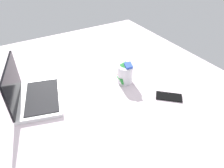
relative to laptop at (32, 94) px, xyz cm
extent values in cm
cube|color=silver|center=(-8.82, -45.69, -13.41)|extent=(180.00, 140.00, 18.00)
cube|color=silver|center=(-0.82, -2.93, -3.41)|extent=(37.96, 31.01, 2.00)
cube|color=black|center=(-1.22, -4.38, -2.21)|extent=(32.50, 24.16, 0.40)
cube|color=black|center=(2.14, 7.67, 8.09)|extent=(32.06, 9.82, 21.00)
cylinder|color=silver|center=(-9.94, -52.14, 1.09)|extent=(9.00, 9.00, 11.00)
cube|color=#268C33|center=(-10.30, -49.88, -1.34)|extent=(6.71, 5.71, 5.54)
cube|color=red|center=(-7.76, -51.23, 0.40)|extent=(6.20, 6.59, 6.29)
cube|color=#268C33|center=(-10.58, -52.10, 2.15)|extent=(6.78, 5.81, 5.64)
cube|color=blue|center=(-9.93, -51.30, 3.89)|extent=(6.66, 6.59, 4.00)
cube|color=#268C33|center=(-9.82, -52.21, 5.63)|extent=(6.53, 5.38, 5.97)
cube|color=blue|center=(-11.55, -53.03, 7.37)|extent=(5.53, 4.98, 3.74)
cube|color=black|center=(-34.49, -65.25, -4.01)|extent=(14.37, 14.99, 0.80)
camera|label=1|loc=(-94.70, 6.02, 69.60)|focal=33.19mm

